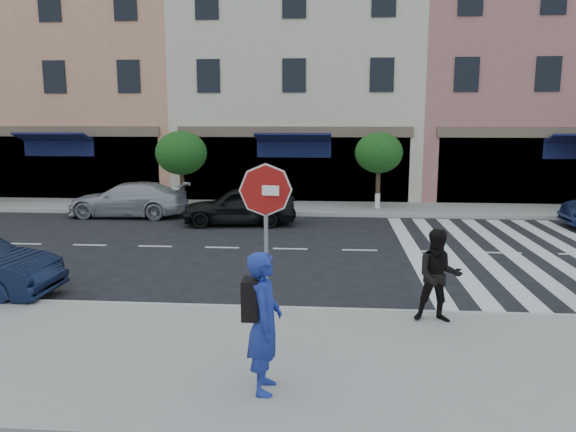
{
  "coord_description": "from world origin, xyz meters",
  "views": [
    {
      "loc": [
        1.22,
        -11.77,
        3.75
      ],
      "look_at": [
        0.14,
        1.55,
        1.4
      ],
      "focal_mm": 35.0,
      "sensor_mm": 36.0,
      "label": 1
    }
  ],
  "objects_px": {
    "walker": "(439,276)",
    "stop_sign": "(266,206)",
    "car_far_left": "(128,199)",
    "car_far_mid": "(239,206)",
    "photographer": "(265,322)"
  },
  "relations": [
    {
      "from": "stop_sign",
      "to": "photographer",
      "type": "distance_m",
      "value": 3.34
    },
    {
      "from": "car_far_mid",
      "to": "car_far_left",
      "type": "bearing_deg",
      "value": -112.79
    },
    {
      "from": "stop_sign",
      "to": "walker",
      "type": "xyz_separation_m",
      "value": [
        3.11,
        -0.33,
        -1.17
      ]
    },
    {
      "from": "stop_sign",
      "to": "car_far_left",
      "type": "height_order",
      "value": "stop_sign"
    },
    {
      "from": "stop_sign",
      "to": "car_far_mid",
      "type": "relative_size",
      "value": 0.7
    },
    {
      "from": "walker",
      "to": "car_far_left",
      "type": "relative_size",
      "value": 0.37
    },
    {
      "from": "walker",
      "to": "car_far_left",
      "type": "xyz_separation_m",
      "value": [
        -9.71,
        10.91,
        -0.33
      ]
    },
    {
      "from": "stop_sign",
      "to": "car_far_mid",
      "type": "bearing_deg",
      "value": 113.32
    },
    {
      "from": "car_far_mid",
      "to": "photographer",
      "type": "bearing_deg",
      "value": 4.41
    },
    {
      "from": "car_far_mid",
      "to": "walker",
      "type": "bearing_deg",
      "value": 21.7
    },
    {
      "from": "photographer",
      "to": "car_far_mid",
      "type": "bearing_deg",
      "value": 9.9
    },
    {
      "from": "car_far_left",
      "to": "car_far_mid",
      "type": "height_order",
      "value": "car_far_mid"
    },
    {
      "from": "car_far_left",
      "to": "walker",
      "type": "bearing_deg",
      "value": 42.1
    },
    {
      "from": "walker",
      "to": "stop_sign",
      "type": "bearing_deg",
      "value": 175.99
    },
    {
      "from": "car_far_left",
      "to": "car_far_mid",
      "type": "xyz_separation_m",
      "value": [
        4.52,
        -1.31,
        0.02
      ]
    }
  ]
}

